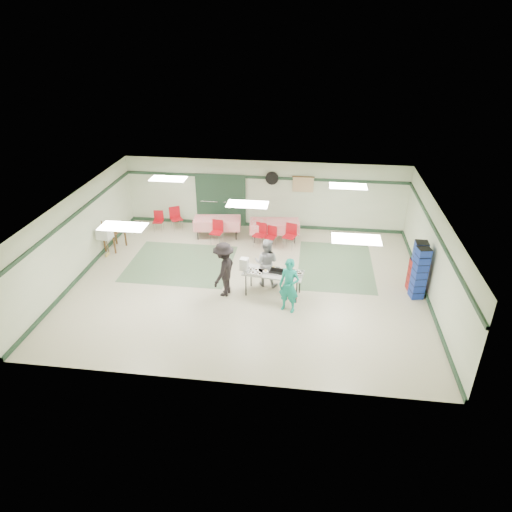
# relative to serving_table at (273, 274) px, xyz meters

# --- Properties ---
(floor) EXTENTS (11.00, 11.00, 0.00)m
(floor) POSITION_rel_serving_table_xyz_m (-0.84, 0.56, -0.71)
(floor) COLOR #C2B69C
(floor) RESTS_ON ground
(ceiling) EXTENTS (11.00, 11.00, 0.00)m
(ceiling) POSITION_rel_serving_table_xyz_m (-0.84, 0.56, 1.99)
(ceiling) COLOR white
(ceiling) RESTS_ON wall_back
(wall_back) EXTENTS (11.00, 0.00, 11.00)m
(wall_back) POSITION_rel_serving_table_xyz_m (-0.84, 5.06, 0.64)
(wall_back) COLOR silver
(wall_back) RESTS_ON floor
(wall_front) EXTENTS (11.00, 0.00, 11.00)m
(wall_front) POSITION_rel_serving_table_xyz_m (-0.84, -3.94, 0.64)
(wall_front) COLOR silver
(wall_front) RESTS_ON floor
(wall_left) EXTENTS (0.00, 9.00, 9.00)m
(wall_left) POSITION_rel_serving_table_xyz_m (-6.34, 0.56, 0.64)
(wall_left) COLOR silver
(wall_left) RESTS_ON floor
(wall_right) EXTENTS (0.00, 9.00, 9.00)m
(wall_right) POSITION_rel_serving_table_xyz_m (4.66, 0.56, 0.64)
(wall_right) COLOR silver
(wall_right) RESTS_ON floor
(trim_back) EXTENTS (11.00, 0.06, 0.10)m
(trim_back) POSITION_rel_serving_table_xyz_m (-0.84, 5.03, 1.34)
(trim_back) COLOR #203B28
(trim_back) RESTS_ON wall_back
(baseboard_back) EXTENTS (11.00, 0.06, 0.12)m
(baseboard_back) POSITION_rel_serving_table_xyz_m (-0.84, 5.03, -0.65)
(baseboard_back) COLOR #203B28
(baseboard_back) RESTS_ON floor
(trim_left) EXTENTS (0.06, 9.00, 0.10)m
(trim_left) POSITION_rel_serving_table_xyz_m (-6.31, 0.56, 1.34)
(trim_left) COLOR #203B28
(trim_left) RESTS_ON wall_back
(baseboard_left) EXTENTS (0.06, 9.00, 0.12)m
(baseboard_left) POSITION_rel_serving_table_xyz_m (-6.31, 0.56, -0.65)
(baseboard_left) COLOR #203B28
(baseboard_left) RESTS_ON floor
(trim_right) EXTENTS (0.06, 9.00, 0.10)m
(trim_right) POSITION_rel_serving_table_xyz_m (4.63, 0.56, 1.34)
(trim_right) COLOR #203B28
(trim_right) RESTS_ON wall_back
(baseboard_right) EXTENTS (0.06, 9.00, 0.12)m
(baseboard_right) POSITION_rel_serving_table_xyz_m (4.63, 0.56, -0.65)
(baseboard_right) COLOR #203B28
(baseboard_right) RESTS_ON floor
(green_patch_a) EXTENTS (3.50, 3.00, 0.01)m
(green_patch_a) POSITION_rel_serving_table_xyz_m (-3.34, 1.56, -0.71)
(green_patch_a) COLOR #617F5D
(green_patch_a) RESTS_ON floor
(green_patch_b) EXTENTS (2.50, 3.50, 0.01)m
(green_patch_b) POSITION_rel_serving_table_xyz_m (1.96, 2.06, -0.71)
(green_patch_b) COLOR #617F5D
(green_patch_b) RESTS_ON floor
(double_door_left) EXTENTS (0.90, 0.06, 2.10)m
(double_door_left) POSITION_rel_serving_table_xyz_m (-3.04, 5.00, 0.34)
(double_door_left) COLOR gray
(double_door_left) RESTS_ON floor
(double_door_right) EXTENTS (0.90, 0.06, 2.10)m
(double_door_right) POSITION_rel_serving_table_xyz_m (-2.09, 5.00, 0.34)
(double_door_right) COLOR gray
(double_door_right) RESTS_ON floor
(door_frame) EXTENTS (2.00, 0.03, 2.15)m
(door_frame) POSITION_rel_serving_table_xyz_m (-2.57, 4.98, 0.34)
(door_frame) COLOR #203B28
(door_frame) RESTS_ON floor
(wall_fan) EXTENTS (0.50, 0.10, 0.50)m
(wall_fan) POSITION_rel_serving_table_xyz_m (-0.54, 5.00, 1.34)
(wall_fan) COLOR black
(wall_fan) RESTS_ON wall_back
(scroll_banner) EXTENTS (0.80, 0.02, 0.60)m
(scroll_banner) POSITION_rel_serving_table_xyz_m (0.66, 5.00, 1.14)
(scroll_banner) COLOR #D9B888
(scroll_banner) RESTS_ON wall_back
(serving_table) EXTENTS (1.87, 0.95, 0.76)m
(serving_table) POSITION_rel_serving_table_xyz_m (0.00, 0.00, 0.00)
(serving_table) COLOR #B9B9B4
(serving_table) RESTS_ON floor
(sheet_tray_right) EXTENTS (0.59, 0.48, 0.02)m
(sheet_tray_right) POSITION_rel_serving_table_xyz_m (0.63, -0.00, 0.06)
(sheet_tray_right) COLOR silver
(sheet_tray_right) RESTS_ON serving_table
(sheet_tray_mid) EXTENTS (0.69, 0.56, 0.02)m
(sheet_tray_mid) POSITION_rel_serving_table_xyz_m (-0.14, 0.08, 0.06)
(sheet_tray_mid) COLOR silver
(sheet_tray_mid) RESTS_ON serving_table
(sheet_tray_left) EXTENTS (0.58, 0.47, 0.02)m
(sheet_tray_left) POSITION_rel_serving_table_xyz_m (-0.57, -0.07, 0.06)
(sheet_tray_left) COLOR silver
(sheet_tray_left) RESTS_ON serving_table
(baking_pan) EXTENTS (0.47, 0.33, 0.08)m
(baking_pan) POSITION_rel_serving_table_xyz_m (0.12, 0.02, 0.09)
(baking_pan) COLOR black
(baking_pan) RESTS_ON serving_table
(foam_box_stack) EXTENTS (0.26, 0.25, 0.38)m
(foam_box_stack) POSITION_rel_serving_table_xyz_m (-0.89, 0.06, 0.24)
(foam_box_stack) COLOR white
(foam_box_stack) RESTS_ON serving_table
(volunteer_teal) EXTENTS (0.69, 0.56, 1.64)m
(volunteer_teal) POSITION_rel_serving_table_xyz_m (0.52, -0.80, 0.10)
(volunteer_teal) COLOR #148C7A
(volunteer_teal) RESTS_ON floor
(volunteer_grey) EXTENTS (0.84, 0.70, 1.57)m
(volunteer_grey) POSITION_rel_serving_table_xyz_m (-0.27, 0.54, 0.07)
(volunteer_grey) COLOR #949399
(volunteer_grey) RESTS_ON floor
(volunteer_dark) EXTENTS (0.88, 1.23, 1.72)m
(volunteer_dark) POSITION_rel_serving_table_xyz_m (-1.46, -0.18, 0.15)
(volunteer_dark) COLOR black
(volunteer_dark) RESTS_ON floor
(dining_table_a) EXTENTS (1.91, 1.00, 0.77)m
(dining_table_a) POSITION_rel_serving_table_xyz_m (-0.31, 3.85, -0.14)
(dining_table_a) COLOR red
(dining_table_a) RESTS_ON floor
(dining_table_b) EXTENTS (1.83, 0.98, 0.77)m
(dining_table_b) POSITION_rel_serving_table_xyz_m (-2.51, 3.85, -0.15)
(dining_table_b) COLOR red
(dining_table_b) RESTS_ON floor
(chair_a) EXTENTS (0.47, 0.47, 0.78)m
(chair_a) POSITION_rel_serving_table_xyz_m (-0.38, 3.28, -0.24)
(chair_a) COLOR #B10E13
(chair_a) RESTS_ON floor
(chair_b) EXTENTS (0.52, 0.52, 0.88)m
(chair_b) POSITION_rel_serving_table_xyz_m (-0.78, 3.29, -0.17)
(chair_b) COLOR #B10E13
(chair_b) RESTS_ON floor
(chair_c) EXTENTS (0.53, 0.53, 0.91)m
(chair_c) POSITION_rel_serving_table_xyz_m (0.32, 3.29, -0.15)
(chair_c) COLOR #B10E13
(chair_c) RESTS_ON floor
(chair_d) EXTENTS (0.48, 0.48, 0.90)m
(chair_d) POSITION_rel_serving_table_xyz_m (-2.40, 3.29, -0.16)
(chair_d) COLOR #B10E13
(chair_d) RESTS_ON floor
(chair_loose_a) EXTENTS (0.59, 0.59, 0.92)m
(chair_loose_a) POSITION_rel_serving_table_xyz_m (-4.28, 4.33, -0.15)
(chair_loose_a) COLOR #B10E13
(chair_loose_a) RESTS_ON floor
(chair_loose_b) EXTENTS (0.40, 0.40, 0.80)m
(chair_loose_b) POSITION_rel_serving_table_xyz_m (-4.93, 4.13, -0.22)
(chair_loose_b) COLOR #B10E13
(chair_loose_b) RESTS_ON floor
(crate_stack_blue_a) EXTENTS (0.37, 0.37, 1.69)m
(crate_stack_blue_a) POSITION_rel_serving_table_xyz_m (4.31, 0.72, 0.13)
(crate_stack_blue_a) COLOR navy
(crate_stack_blue_a) RESTS_ON floor
(crate_stack_red) EXTENTS (0.44, 0.44, 1.04)m
(crate_stack_red) POSITION_rel_serving_table_xyz_m (4.31, 0.79, -0.19)
(crate_stack_red) COLOR #9F0F16
(crate_stack_red) RESTS_ON floor
(crate_stack_blue_b) EXTENTS (0.43, 0.43, 1.66)m
(crate_stack_blue_b) POSITION_rel_serving_table_xyz_m (4.31, 0.38, 0.12)
(crate_stack_blue_b) COLOR navy
(crate_stack_blue_b) RESTS_ON floor
(printer_table) EXTENTS (0.69, 0.91, 0.74)m
(printer_table) POSITION_rel_serving_table_xyz_m (-5.99, 2.36, -0.09)
(printer_table) COLOR brown
(printer_table) RESTS_ON floor
(office_printer) EXTENTS (0.51, 0.46, 0.36)m
(office_printer) POSITION_rel_serving_table_xyz_m (-5.99, 1.66, 0.21)
(office_printer) COLOR silver
(office_printer) RESTS_ON printer_table
(broom) EXTENTS (0.04, 0.22, 1.34)m
(broom) POSITION_rel_serving_table_xyz_m (-6.07, 1.82, -0.02)
(broom) COLOR brown
(broom) RESTS_ON floor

